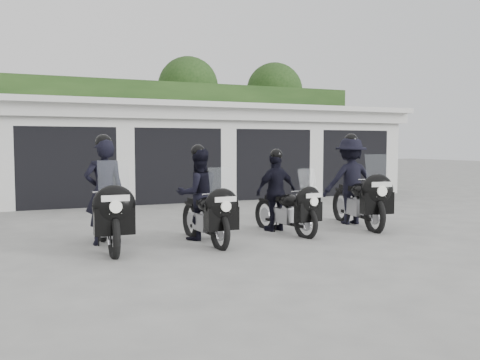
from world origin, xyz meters
name	(u,v)px	position (x,y,z in m)	size (l,w,h in m)	color
ground	(259,233)	(0.00, 0.00, 0.00)	(80.00, 80.00, 0.00)	#989892
garage_block	(157,153)	(0.00, 8.06, 1.42)	(16.40, 6.80, 2.96)	silver
background_vegetation	(137,120)	(0.37, 12.92, 2.77)	(20.00, 3.90, 5.80)	#1B3714
police_bike_a	(107,202)	(-2.94, -0.30, 0.77)	(0.69, 2.24, 1.95)	black
police_bike_b	(202,199)	(-1.30, -0.35, 0.75)	(0.83, 2.04, 1.78)	black
police_bike_c	(281,196)	(0.44, -0.07, 0.71)	(0.99, 1.93, 1.69)	black
police_bike_d	(354,185)	(2.28, 0.09, 0.86)	(1.30, 2.30, 2.02)	black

